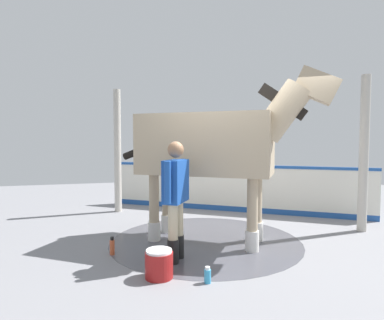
% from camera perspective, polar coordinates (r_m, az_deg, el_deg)
% --- Properties ---
extents(ground_plane, '(16.00, 16.00, 0.02)m').
position_cam_1_polar(ground_plane, '(5.35, 5.83, -14.27)').
color(ground_plane, gray).
extents(wet_patch, '(3.06, 3.06, 0.00)m').
position_cam_1_polar(wet_patch, '(5.36, 2.39, -14.07)').
color(wet_patch, '#4C4C54').
rests_on(wet_patch, ground).
extents(barrier_wall, '(4.96, 3.38, 1.07)m').
position_cam_1_polar(barrier_wall, '(7.44, 7.40, -5.27)').
color(barrier_wall, silver).
rests_on(barrier_wall, ground).
extents(roof_post_near, '(0.16, 0.16, 2.77)m').
position_cam_1_polar(roof_post_near, '(6.44, 28.21, 0.97)').
color(roof_post_near, '#B7B2A8').
rests_on(roof_post_near, ground).
extents(roof_post_far, '(0.16, 0.16, 2.77)m').
position_cam_1_polar(roof_post_far, '(7.47, -13.08, 1.56)').
color(roof_post_far, '#B7B2A8').
rests_on(roof_post_far, ground).
extents(horse, '(2.97, 2.18, 2.67)m').
position_cam_1_polar(horse, '(5.09, 3.72, 2.51)').
color(horse, tan).
rests_on(horse, ground).
extents(handler, '(0.44, 0.56, 1.61)m').
position_cam_1_polar(handler, '(4.31, -2.90, -5.89)').
color(handler, black).
rests_on(handler, ground).
extents(wash_bucket, '(0.33, 0.33, 0.33)m').
position_cam_1_polar(wash_bucket, '(3.99, -5.88, -17.87)').
color(wash_bucket, maroon).
rests_on(wash_bucket, ground).
extents(bottle_shampoo, '(0.08, 0.08, 0.19)m').
position_cam_1_polar(bottle_shampoo, '(3.87, 2.78, -19.80)').
color(bottle_shampoo, '#3399CC').
rests_on(bottle_shampoo, ground).
extents(bottle_spray, '(0.07, 0.07, 0.26)m').
position_cam_1_polar(bottle_spray, '(4.84, -13.99, -14.68)').
color(bottle_spray, '#CC5933').
rests_on(bottle_spray, ground).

